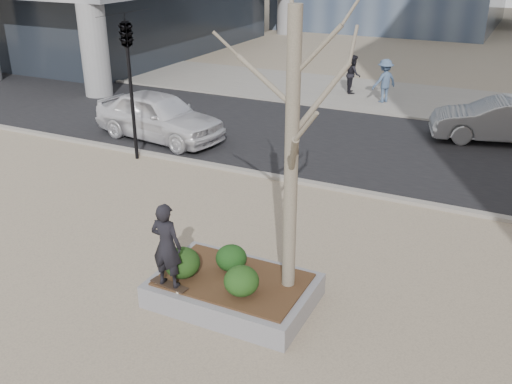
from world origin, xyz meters
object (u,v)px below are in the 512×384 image
at_px(skateboard, 169,286).
at_px(police_car, 159,116).
at_px(planter, 234,290).
at_px(skateboarder, 166,245).

xyz_separation_m(skateboard, police_car, (-6.00, 8.30, 0.36)).
relative_size(planter, police_car, 0.62).
height_order(skateboarder, police_car, skateboarder).
bearing_deg(skateboard, skateboarder, 0.00).
relative_size(skateboard, skateboarder, 0.48).
xyz_separation_m(skateboard, skateboarder, (0.00, 0.00, 0.86)).
bearing_deg(skateboard, police_car, 133.20).
distance_m(skateboard, police_car, 10.24).
bearing_deg(skateboarder, planter, -143.96).
xyz_separation_m(planter, police_car, (-6.95, 7.55, 0.62)).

